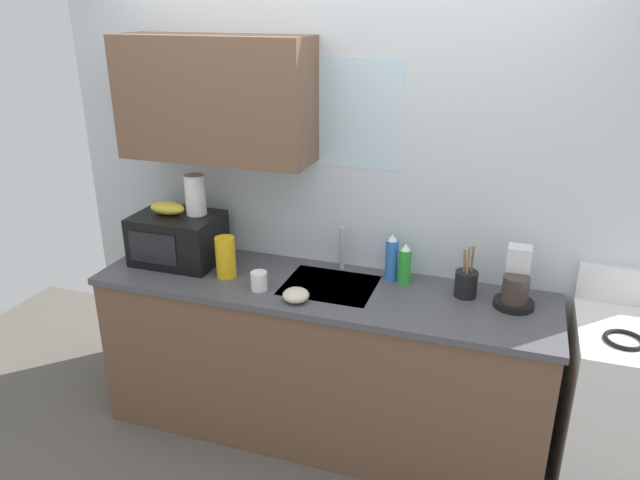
{
  "coord_description": "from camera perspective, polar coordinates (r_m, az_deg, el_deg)",
  "views": [
    {
      "loc": [
        0.88,
        -2.62,
        2.25
      ],
      "look_at": [
        0.0,
        0.0,
        1.15
      ],
      "focal_mm": 33.79,
      "sensor_mm": 36.0,
      "label": 1
    }
  ],
  "objects": [
    {
      "name": "kitchen_wall_assembly",
      "position": [
        3.22,
        -0.32,
        5.69
      ],
      "size": [
        3.13,
        0.42,
        2.5
      ],
      "color": "silver",
      "rests_on": "ground"
    },
    {
      "name": "counter_unit",
      "position": [
        3.3,
        0.02,
        -11.25
      ],
      "size": [
        2.36,
        0.63,
        0.9
      ],
      "color": "brown",
      "rests_on": "ground"
    },
    {
      "name": "sink_faucet",
      "position": [
        3.23,
        2.12,
        -0.78
      ],
      "size": [
        0.03,
        0.03,
        0.24
      ],
      "primitive_type": "cylinder",
      "color": "#B2B5BA",
      "rests_on": "counter_unit"
    },
    {
      "name": "stove_range",
      "position": [
        3.24,
        27.42,
        -14.69
      ],
      "size": [
        0.6,
        0.6,
        1.08
      ],
      "color": "white",
      "rests_on": "ground"
    },
    {
      "name": "microwave",
      "position": [
        3.4,
        -13.31,
        0.16
      ],
      "size": [
        0.46,
        0.35,
        0.27
      ],
      "color": "black",
      "rests_on": "counter_unit"
    },
    {
      "name": "banana_bunch",
      "position": [
        3.37,
        -14.26,
        2.96
      ],
      "size": [
        0.2,
        0.11,
        0.07
      ],
      "primitive_type": "ellipsoid",
      "color": "gold",
      "rests_on": "microwave"
    },
    {
      "name": "paper_towel_roll",
      "position": [
        3.32,
        -11.72,
        4.21
      ],
      "size": [
        0.11,
        0.11,
        0.22
      ],
      "primitive_type": "cylinder",
      "color": "white",
      "rests_on": "microwave"
    },
    {
      "name": "coffee_maker",
      "position": [
        3.0,
        18.06,
        -3.98
      ],
      "size": [
        0.19,
        0.21,
        0.28
      ],
      "color": "black",
      "rests_on": "counter_unit"
    },
    {
      "name": "dish_soap_bottle_blue",
      "position": [
        3.12,
        6.8,
        -1.71
      ],
      "size": [
        0.07,
        0.07,
        0.25
      ],
      "color": "blue",
      "rests_on": "counter_unit"
    },
    {
      "name": "dish_soap_bottle_green",
      "position": [
        3.09,
        8.03,
        -2.35
      ],
      "size": [
        0.07,
        0.07,
        0.22
      ],
      "color": "green",
      "rests_on": "counter_unit"
    },
    {
      "name": "cereal_canister",
      "position": [
        3.17,
        -8.93,
        -1.61
      ],
      "size": [
        0.1,
        0.1,
        0.22
      ],
      "primitive_type": "cylinder",
      "color": "gold",
      "rests_on": "counter_unit"
    },
    {
      "name": "mug_white",
      "position": [
        3.03,
        -5.8,
        -3.87
      ],
      "size": [
        0.08,
        0.08,
        0.09
      ],
      "primitive_type": "cylinder",
      "color": "white",
      "rests_on": "counter_unit"
    },
    {
      "name": "utensil_crock",
      "position": [
        3.03,
        13.66,
        -3.97
      ],
      "size": [
        0.11,
        0.11,
        0.27
      ],
      "color": "black",
      "rests_on": "counter_unit"
    },
    {
      "name": "small_bowl",
      "position": [
        2.91,
        -2.3,
        -5.23
      ],
      "size": [
        0.13,
        0.13,
        0.06
      ],
      "primitive_type": "ellipsoid",
      "color": "beige",
      "rests_on": "counter_unit"
    }
  ]
}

